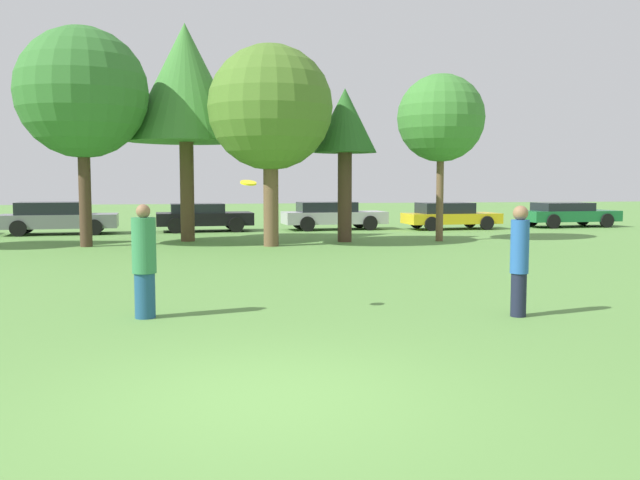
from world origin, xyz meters
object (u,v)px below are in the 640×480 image
object	(u,v)px
tree_3	(270,108)
parked_car_black	(203,216)
tree_5	(441,119)
parked_car_green	(567,214)
parked_car_grey	(57,217)
person_catcher	(519,259)
parked_car_yellow	(449,215)
tree_1	(82,93)
person_thrower	(144,261)
parked_car_silver	(332,215)
tree_4	(345,125)
tree_2	(185,84)
frisbee	(248,183)

from	to	relation	value
tree_3	parked_car_black	bearing A→B (deg)	106.48
tree_5	parked_car_green	distance (m)	11.31
tree_5	parked_car_grey	world-z (taller)	tree_5
person_catcher	parked_car_yellow	distance (m)	20.23
tree_1	parked_car_yellow	size ratio (longest dim) A/B	1.65
person_thrower	parked_car_green	world-z (taller)	person_thrower
tree_3	parked_car_grey	bearing A→B (deg)	140.20
parked_car_grey	parked_car_black	xyz separation A→B (m)	(5.82, 0.63, -0.04)
person_catcher	tree_3	bearing A→B (deg)	-69.39
person_thrower	parked_car_silver	world-z (taller)	person_thrower
parked_car_grey	parked_car_yellow	distance (m)	16.68
tree_3	parked_car_silver	distance (m)	9.01
tree_4	tree_2	bearing A→B (deg)	167.64
parked_car_black	parked_car_yellow	size ratio (longest dim) A/B	0.96
parked_car_grey	parked_car_yellow	xyz separation A→B (m)	(16.68, 0.05, -0.06)
tree_2	person_catcher	bearing A→B (deg)	-70.53
parked_car_grey	parked_car_yellow	world-z (taller)	parked_car_grey
frisbee	parked_car_yellow	world-z (taller)	frisbee
parked_car_black	tree_3	bearing A→B (deg)	-76.89
frisbee	parked_car_yellow	xyz separation A→B (m)	(10.31, 18.40, -1.48)
tree_2	tree_3	xyz separation A→B (m)	(2.73, -2.42, -1.04)
parked_car_yellow	tree_2	bearing A→B (deg)	-162.90
person_catcher	parked_car_grey	world-z (taller)	person_catcher
tree_2	parked_car_silver	xyz separation A→B (m)	(6.23, 4.94, -4.89)
parked_car_silver	parked_car_grey	bearing A→B (deg)	-179.80
person_thrower	tree_4	world-z (taller)	tree_4
person_catcher	parked_car_silver	distance (m)	19.96
tree_4	parked_car_silver	bearing A→B (deg)	82.94
tree_5	parked_car_green	size ratio (longest dim) A/B	1.29
tree_2	person_thrower	bearing A→B (deg)	-92.03
tree_1	tree_5	xyz separation A→B (m)	(12.12, -0.00, -0.61)
parked_car_black	tree_1	bearing A→B (deg)	-124.36
tree_3	tree_4	xyz separation A→B (m)	(2.74, 1.22, -0.41)
tree_3	tree_4	distance (m)	3.03
person_thrower	tree_2	distance (m)	14.83
parked_car_grey	parked_car_black	size ratio (longest dim) A/B	1.12
person_thrower	parked_car_yellow	xyz separation A→B (m)	(11.94, 18.35, -0.27)
tree_5	tree_4	bearing A→B (deg)	174.46
tree_3	parked_car_yellow	bearing A→B (deg)	37.54
parked_car_green	parked_car_black	bearing A→B (deg)	176.50
person_thrower	parked_car_black	xyz separation A→B (m)	(1.08, 18.93, -0.25)
person_thrower	tree_5	xyz separation A→B (m)	(9.37, 12.55, 3.45)
tree_4	tree_5	distance (m)	3.42
tree_4	tree_5	size ratio (longest dim) A/B	0.91
tree_5	parked_car_grey	size ratio (longest dim) A/B	1.28
tree_1	tree_4	distance (m)	8.78
tree_1	parked_car_green	xyz separation A→B (m)	(20.72, 6.34, -4.34)
tree_1	tree_4	bearing A→B (deg)	2.16
tree_2	parked_car_silver	world-z (taller)	tree_2
parked_car_black	parked_car_green	xyz separation A→B (m)	(16.89, -0.04, -0.02)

